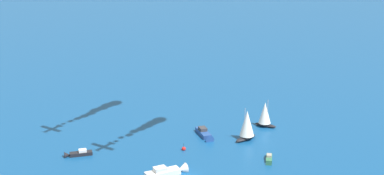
% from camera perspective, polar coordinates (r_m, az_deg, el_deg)
% --- Properties ---
extents(motorboat_far_port, '(9.48, 5.18, 2.67)m').
position_cam_1_polar(motorboat_far_port, '(175.60, 1.19, -4.27)').
color(motorboat_far_port, '#23478C').
rests_on(motorboat_far_port, ground_plane).
extents(motorboat_far_stbd, '(4.53, 10.99, 3.10)m').
position_cam_1_polar(motorboat_far_stbd, '(153.22, -2.19, -7.66)').
color(motorboat_far_stbd, white).
rests_on(motorboat_far_stbd, ground_plane).
extents(sailboat_inshore, '(6.66, 4.75, 8.39)m').
position_cam_1_polar(sailboat_inshore, '(182.98, 6.67, -2.42)').
color(sailboat_inshore, black).
rests_on(sailboat_inshore, ground_plane).
extents(motorboat_offshore, '(5.29, 5.28, 1.72)m').
position_cam_1_polar(motorboat_offshore, '(161.65, 7.03, -6.52)').
color(motorboat_offshore, '#33704C').
rests_on(motorboat_offshore, ground_plane).
extents(motorboat_mid_cluster, '(4.32, 7.36, 2.08)m').
position_cam_1_polar(motorboat_mid_cluster, '(166.17, -10.43, -5.96)').
color(motorboat_mid_cluster, black).
rests_on(motorboat_mid_cluster, ground_plane).
extents(sailboat_outer_ring_a, '(4.39, 7.51, 9.50)m').
position_cam_1_polar(sailboat_outer_ring_a, '(172.83, 5.03, -3.42)').
color(sailboat_outer_ring_a, black).
rests_on(sailboat_outer_ring_a, ground_plane).
extents(marker_buoy, '(1.10, 1.10, 2.10)m').
position_cam_1_polar(marker_buoy, '(166.93, -0.76, -5.60)').
color(marker_buoy, red).
rests_on(marker_buoy, ground_plane).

